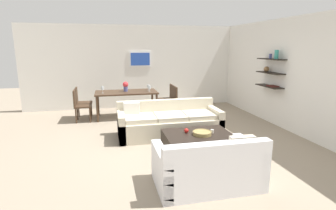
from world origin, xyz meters
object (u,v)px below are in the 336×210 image
at_px(loveseat_white, 208,167).
at_px(dining_chair_left_far, 81,101).
at_px(candle_jar, 212,131).
at_px(centerpiece_vase, 126,86).
at_px(wine_glass_right_far, 148,86).
at_px(dining_chair_right_far, 168,97).
at_px(dining_chair_right_near, 171,99).
at_px(coffee_table, 199,144).
at_px(wine_glass_right_near, 149,88).
at_px(sofa_beige, 169,123).
at_px(apple_on_coffee_table, 186,131).
at_px(decorative_bowl, 202,133).
at_px(dining_table, 126,94).
at_px(wine_glass_left_near, 102,88).
at_px(dining_chair_left_near, 79,103).

distance_m(loveseat_white, dining_chair_left_far, 4.93).
height_order(candle_jar, centerpiece_vase, centerpiece_vase).
xyz_separation_m(wine_glass_right_far, centerpiece_vase, (-0.67, -0.07, 0.04)).
relative_size(dining_chair_right_far, dining_chair_right_near, 1.00).
height_order(dining_chair_left_far, dining_chair_right_near, same).
height_order(coffee_table, wine_glass_right_near, wine_glass_right_near).
distance_m(coffee_table, wine_glass_right_near, 3.05).
xyz_separation_m(sofa_beige, dining_chair_right_near, (0.46, 1.68, 0.21)).
xyz_separation_m(loveseat_white, coffee_table, (0.27, 1.19, -0.10)).
xyz_separation_m(apple_on_coffee_table, wine_glass_right_near, (-0.27, 2.79, 0.44)).
height_order(coffee_table, dining_chair_right_near, dining_chair_right_near).
xyz_separation_m(decorative_bowl, apple_on_coffee_table, (-0.26, 0.18, 0.01)).
relative_size(loveseat_white, centerpiece_vase, 5.38).
bearing_deg(wine_glass_right_far, candle_jar, -76.40).
bearing_deg(dining_chair_right_near, wine_glass_right_near, 171.85).
height_order(dining_table, wine_glass_left_near, wine_glass_left_near).
distance_m(coffee_table, candle_jar, 0.36).
distance_m(sofa_beige, apple_on_coffee_table, 1.04).
bearing_deg(wine_glass_right_near, sofa_beige, -84.78).
relative_size(coffee_table, wine_glass_right_near, 7.70).
bearing_deg(dining_table, loveseat_white, -78.39).
xyz_separation_m(dining_table, wine_glass_right_far, (0.66, 0.11, 0.19)).
bearing_deg(dining_chair_right_near, dining_chair_left_far, 171.19).
relative_size(dining_chair_right_near, centerpiece_vase, 3.14).
bearing_deg(candle_jar, wine_glass_right_near, 104.58).
relative_size(apple_on_coffee_table, dining_chair_left_far, 0.10).
distance_m(dining_table, centerpiece_vase, 0.24).
height_order(decorative_bowl, wine_glass_right_near, wine_glass_right_near).
height_order(decorative_bowl, dining_chair_right_near, dining_chair_right_near).
relative_size(dining_table, wine_glass_right_far, 10.74).
bearing_deg(dining_chair_left_far, dining_table, -8.81).
xyz_separation_m(candle_jar, dining_chair_right_near, (-0.13, 2.82, 0.09)).
height_order(apple_on_coffee_table, centerpiece_vase, centerpiece_vase).
relative_size(dining_chair_left_far, dining_chair_right_near, 1.00).
bearing_deg(dining_chair_right_far, wine_glass_right_far, -171.85).
bearing_deg(dining_chair_left_far, dining_chair_right_far, 0.00).
relative_size(wine_glass_right_near, centerpiece_vase, 0.59).
distance_m(sofa_beige, loveseat_white, 2.35).
bearing_deg(coffee_table, dining_table, 110.48).
xyz_separation_m(dining_chair_right_far, dining_chair_left_far, (-2.56, -0.00, 0.00)).
relative_size(dining_chair_right_far, wine_glass_right_near, 5.29).
height_order(dining_table, dining_chair_right_far, dining_chair_right_far).
bearing_deg(candle_jar, wine_glass_left_near, 125.43).
relative_size(decorative_bowl, dining_table, 0.20).
bearing_deg(dining_table, dining_chair_right_far, 8.81).
bearing_deg(wine_glass_left_near, dining_chair_right_far, 9.03).
relative_size(candle_jar, centerpiece_vase, 0.24).
bearing_deg(coffee_table, centerpiece_vase, 110.43).
xyz_separation_m(coffee_table, dining_chair_right_near, (0.15, 2.84, 0.31)).
bearing_deg(apple_on_coffee_table, dining_chair_left_near, 129.30).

